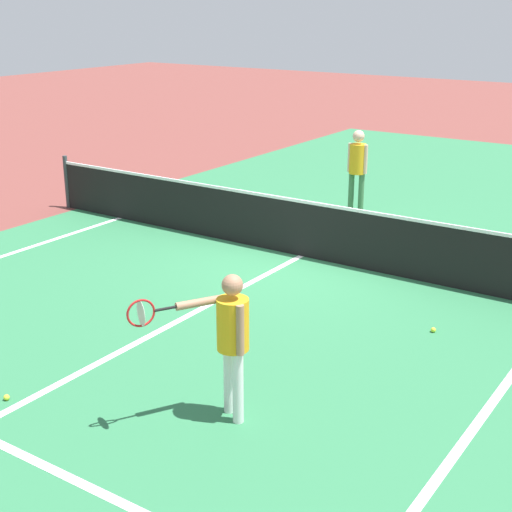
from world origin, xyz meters
TOP-DOWN VIEW (x-y plane):
  - ground_plane at (0.00, 0.00)m, footprint 60.00×60.00m
  - court_surface_inbounds at (0.00, 0.00)m, footprint 10.62×24.40m
  - line_center_service at (0.00, -3.20)m, footprint 0.10×6.40m
  - net at (0.00, 0.00)m, footprint 11.19×0.09m
  - player_near at (1.98, -4.76)m, footprint 0.88×0.95m
  - player_far at (-0.43, 2.82)m, footprint 0.42×0.32m
  - tennis_ball_mid_court at (-0.19, -5.82)m, footprint 0.07×0.07m
  - tennis_ball_near_net at (2.93, -1.65)m, footprint 0.07×0.07m

SIDE VIEW (x-z plane):
  - ground_plane at x=0.00m, z-range 0.00..0.00m
  - court_surface_inbounds at x=0.00m, z-range 0.00..0.00m
  - line_center_service at x=0.00m, z-range 0.00..0.01m
  - tennis_ball_mid_court at x=-0.19m, z-range 0.00..0.07m
  - tennis_ball_near_net at x=2.93m, z-range 0.00..0.07m
  - net at x=0.00m, z-range -0.04..1.03m
  - player_near at x=1.98m, z-range 0.18..1.72m
  - player_far at x=-0.43m, z-range 0.19..1.86m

